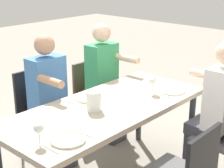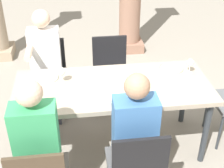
# 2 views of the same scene
# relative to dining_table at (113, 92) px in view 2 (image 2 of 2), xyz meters

# --- Properties ---
(ground_plane) EXTENTS (16.00, 16.00, 0.00)m
(ground_plane) POSITION_rel_dining_table_xyz_m (0.00, 0.00, -0.70)
(ground_plane) COLOR gray
(dining_table) EXTENTS (1.89, 0.81, 0.77)m
(dining_table) POSITION_rel_dining_table_xyz_m (0.00, 0.00, 0.00)
(dining_table) COLOR tan
(dining_table) RESTS_ON ground
(chair_west_north) EXTENTS (0.44, 0.44, 0.87)m
(chair_west_north) POSITION_rel_dining_table_xyz_m (-0.67, 0.82, -0.19)
(chair_west_north) COLOR #4F4F50
(chair_west_north) RESTS_ON ground
(chair_mid_north) EXTENTS (0.44, 0.44, 0.87)m
(chair_mid_north) POSITION_rel_dining_table_xyz_m (0.08, 0.82, -0.19)
(chair_mid_north) COLOR #4F4F50
(chair_mid_north) RESTS_ON ground
(chair_mid_south) EXTENTS (0.44, 0.44, 0.92)m
(chair_mid_south) POSITION_rel_dining_table_xyz_m (0.08, -0.83, -0.17)
(chair_mid_south) COLOR #4F4F50
(chair_mid_south) RESTS_ON ground
(diner_woman_green) EXTENTS (0.35, 0.49, 1.30)m
(diner_woman_green) POSITION_rel_dining_table_xyz_m (0.08, -0.64, -0.01)
(diner_woman_green) COLOR #3F3F4C
(diner_woman_green) RESTS_ON ground
(diner_man_white) EXTENTS (0.35, 0.49, 1.30)m
(diner_man_white) POSITION_rel_dining_table_xyz_m (-0.67, -0.64, -0.01)
(diner_man_white) COLOR #3F3F4C
(diner_man_white) RESTS_ON ground
(diner_guest_third) EXTENTS (0.35, 0.49, 1.31)m
(diner_guest_third) POSITION_rel_dining_table_xyz_m (-0.67, 0.64, -0.00)
(diner_guest_third) COLOR #3F3F4C
(diner_guest_third) RESTS_ON ground
(plate_0) EXTENTS (0.26, 0.26, 0.02)m
(plate_0) POSITION_rel_dining_table_xyz_m (-0.65, 0.21, 0.08)
(plate_0) COLOR white
(plate_0) RESTS_ON dining_table
(wine_glass_0) EXTENTS (0.08, 0.08, 0.17)m
(wine_glass_0) POSITION_rel_dining_table_xyz_m (-0.48, 0.11, 0.19)
(wine_glass_0) COLOR white
(wine_glass_0) RESTS_ON dining_table
(fork_0) EXTENTS (0.03, 0.17, 0.01)m
(fork_0) POSITION_rel_dining_table_xyz_m (-0.80, 0.21, 0.08)
(fork_0) COLOR silver
(fork_0) RESTS_ON dining_table
(spoon_0) EXTENTS (0.02, 0.17, 0.01)m
(spoon_0) POSITION_rel_dining_table_xyz_m (-0.50, 0.21, 0.08)
(spoon_0) COLOR silver
(spoon_0) RESTS_ON dining_table
(plate_1) EXTENTS (0.21, 0.21, 0.02)m
(plate_1) POSITION_rel_dining_table_xyz_m (0.02, -0.21, 0.08)
(plate_1) COLOR white
(plate_1) RESTS_ON dining_table
(fork_1) EXTENTS (0.02, 0.17, 0.01)m
(fork_1) POSITION_rel_dining_table_xyz_m (-0.13, -0.21, 0.08)
(fork_1) COLOR silver
(fork_1) RESTS_ON dining_table
(spoon_1) EXTENTS (0.03, 0.17, 0.01)m
(spoon_1) POSITION_rel_dining_table_xyz_m (0.17, -0.21, 0.08)
(spoon_1) COLOR silver
(spoon_1) RESTS_ON dining_table
(plate_2) EXTENTS (0.25, 0.25, 0.02)m
(plate_2) POSITION_rel_dining_table_xyz_m (0.64, 0.24, 0.08)
(plate_2) COLOR silver
(plate_2) RESTS_ON dining_table
(wine_glass_2) EXTENTS (0.07, 0.07, 0.16)m
(wine_glass_2) POSITION_rel_dining_table_xyz_m (0.80, 0.14, 0.19)
(wine_glass_2) COLOR white
(wine_glass_2) RESTS_ON dining_table
(fork_2) EXTENTS (0.02, 0.17, 0.01)m
(fork_2) POSITION_rel_dining_table_xyz_m (0.49, 0.24, 0.08)
(fork_2) COLOR silver
(fork_2) RESTS_ON dining_table
(spoon_2) EXTENTS (0.02, 0.17, 0.01)m
(spoon_2) POSITION_rel_dining_table_xyz_m (0.79, 0.24, 0.08)
(spoon_2) COLOR silver
(spoon_2) RESTS_ON dining_table
(water_pitcher) EXTENTS (0.12, 0.12, 0.16)m
(water_pitcher) POSITION_rel_dining_table_xyz_m (0.15, -0.01, 0.15)
(water_pitcher) COLOR white
(water_pitcher) RESTS_ON dining_table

